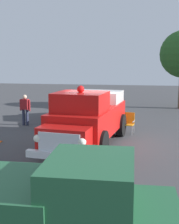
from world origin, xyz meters
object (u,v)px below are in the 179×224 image
Objects in this scene: classic_hot_rod at (72,108)px; lawn_chair_near_truck at (86,102)px; spectator_seated at (86,100)px; spectator_standing at (25,108)px; vintage_fire_truck at (88,117)px; parked_pickup at (41,206)px; lawn_chair_by_car at (129,121)px.

classic_hot_rod reaches higher than lawn_chair_near_truck.
spectator_standing reaches higher than spectator_seated.
spectator_seated is 6.00m from spectator_standing.
vintage_fire_truck is 9.06m from spectator_seated.
vintage_fire_truck is 6.06× the size of lawn_chair_near_truck.
parked_pickup reaches higher than lawn_chair_near_truck.
spectator_seated is at bearing -62.80° from lawn_chair_by_car.
vintage_fire_truck is 5.27m from spectator_standing.
parked_pickup is 11.73m from spectator_standing.
classic_hot_rod is at bearing 88.76° from spectator_seated.
vintage_fire_truck reaches higher than classic_hot_rod.
lawn_chair_near_truck is at bearing -87.42° from spectator_seated.
classic_hot_rod reaches higher than spectator_seated.
lawn_chair_near_truck is 1.00× the size of lawn_chair_by_car.
spectator_standing is (4.05, -3.37, -0.23)m from vintage_fire_truck.
parked_pickup is (-2.26, 12.49, 0.24)m from classic_hot_rod.
spectator_seated is at bearing -79.06° from vintage_fire_truck.
lawn_chair_near_truck is at bearing -112.41° from spectator_standing.
parked_pickup is at bearing 112.64° from spectator_standing.
parked_pickup is 4.75× the size of lawn_chair_by_car.
lawn_chair_near_truck is 6.12m from spectator_standing.
vintage_fire_truck reaches higher than lawn_chair_by_car.
vintage_fire_truck reaches higher than spectator_standing.
lawn_chair_by_car is at bearing 142.51° from classic_hot_rod.
lawn_chair_by_car is at bearing -123.61° from vintage_fire_truck.
parked_pickup is at bearing 83.40° from lawn_chair_by_car.
lawn_chair_near_truck is (2.19, -16.48, -0.40)m from parked_pickup.
lawn_chair_by_car is at bearing -96.60° from parked_pickup.
lawn_chair_near_truck is (1.72, -9.02, -0.61)m from vintage_fire_truck.
lawn_chair_near_truck is 0.79× the size of spectator_seated.
spectator_standing is (2.25, 1.66, 0.22)m from classic_hot_rod.
parked_pickup is 16.49m from spectator_seated.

